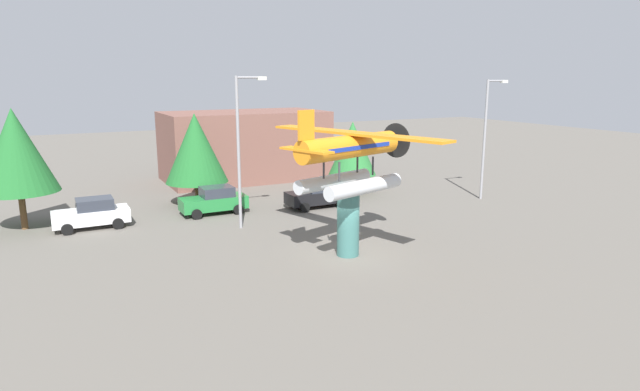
{
  "coord_description": "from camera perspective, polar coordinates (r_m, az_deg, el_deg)",
  "views": [
    {
      "loc": [
        -13.02,
        -22.14,
        8.67
      ],
      "look_at": [
        0.0,
        3.0,
        2.44
      ],
      "focal_mm": 30.43,
      "sensor_mm": 36.0,
      "label": 1
    }
  ],
  "objects": [
    {
      "name": "ground_plane",
      "position": [
        27.11,
        2.93,
        -6.26
      ],
      "size": [
        140.0,
        140.0,
        0.0
      ],
      "primitive_type": "plane",
      "color": "#605B54"
    },
    {
      "name": "tree_east",
      "position": [
        37.85,
        -12.94,
        4.88
      ],
      "size": [
        4.23,
        4.23,
        6.28
      ],
      "color": "brown",
      "rests_on": "ground"
    },
    {
      "name": "floatplane_monument",
      "position": [
        26.06,
        3.25,
        4.13
      ],
      "size": [
        7.2,
        10.25,
        4.0
      ],
      "rotation": [
        0.0,
        0.0,
        0.31
      ],
      "color": "silver",
      "rests_on": "display_pedestal"
    },
    {
      "name": "tree_center_back",
      "position": [
        40.23,
        3.43,
        4.97
      ],
      "size": [
        3.53,
        3.53,
        5.45
      ],
      "color": "brown",
      "rests_on": "ground"
    },
    {
      "name": "car_mid_green",
      "position": [
        35.51,
        -11.04,
        -0.5
      ],
      "size": [
        4.2,
        2.02,
        1.76
      ],
      "rotation": [
        0.0,
        0.0,
        3.14
      ],
      "color": "#237A38",
      "rests_on": "ground"
    },
    {
      "name": "tree_west",
      "position": [
        35.14,
        -29.35,
        4.12
      ],
      "size": [
        4.3,
        4.3,
        6.98
      ],
      "color": "brown",
      "rests_on": "ground"
    },
    {
      "name": "streetlight_primary",
      "position": [
        31.22,
        -8.28,
        5.54
      ],
      "size": [
        1.84,
        0.28,
        8.72
      ],
      "color": "gray",
      "rests_on": "ground"
    },
    {
      "name": "storefront_building",
      "position": [
        47.17,
        -7.91,
        5.24
      ],
      "size": [
        13.41,
        7.28,
        5.77
      ],
      "primitive_type": "cube",
      "color": "brown",
      "rests_on": "ground"
    },
    {
      "name": "car_near_white",
      "position": [
        34.22,
        -22.85,
        -1.75
      ],
      "size": [
        4.2,
        2.02,
        1.76
      ],
      "rotation": [
        0.0,
        0.0,
        3.14
      ],
      "color": "white",
      "rests_on": "ground"
    },
    {
      "name": "streetlight_secondary",
      "position": [
        40.38,
        17.14,
        6.48
      ],
      "size": [
        1.84,
        0.28,
        8.48
      ],
      "color": "gray",
      "rests_on": "ground"
    },
    {
      "name": "car_far_black",
      "position": [
        36.59,
        -0.22,
        0.11
      ],
      "size": [
        4.2,
        2.02,
        1.76
      ],
      "rotation": [
        0.0,
        0.0,
        3.14
      ],
      "color": "black",
      "rests_on": "ground"
    },
    {
      "name": "display_pedestal",
      "position": [
        26.64,
        2.97,
        -2.94
      ],
      "size": [
        1.1,
        1.1,
        3.26
      ],
      "primitive_type": "cylinder",
      "color": "#386B66",
      "rests_on": "ground"
    }
  ]
}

